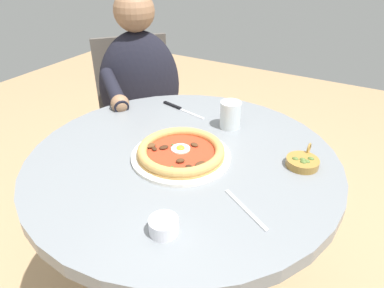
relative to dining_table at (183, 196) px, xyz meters
name	(u,v)px	position (x,y,z in m)	size (l,w,h in m)	color
dining_table	(183,196)	(0.00, 0.00, 0.00)	(0.93, 0.93, 0.76)	gray
pizza_on_plate	(180,152)	(0.00, 0.01, 0.17)	(0.29, 0.29, 0.04)	white
water_glass	(230,117)	(-0.05, -0.24, 0.19)	(0.07, 0.07, 0.09)	silver
steak_knife	(178,108)	(0.19, -0.27, 0.16)	(0.20, 0.05, 0.01)	silver
ramekin_capers	(164,225)	(-0.13, 0.29, 0.17)	(0.07, 0.07, 0.04)	white
olive_pan	(303,162)	(-0.32, -0.13, 0.17)	(0.09, 0.12, 0.05)	olive
fork_utensil	(245,209)	(-0.25, 0.13, 0.16)	(0.14, 0.09, 0.00)	#BCBCC1
diner_person	(143,126)	(0.52, -0.46, -0.10)	(0.44, 0.57, 1.14)	#282833
cafe_chair_diner	(138,107)	(0.62, -0.56, -0.06)	(0.60, 0.60, 0.89)	#504A45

